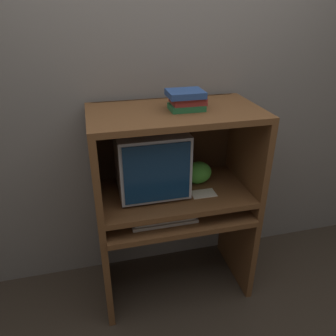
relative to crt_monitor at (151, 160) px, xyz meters
name	(u,v)px	position (x,y,z in m)	size (l,w,h in m)	color
ground_plane	(184,311)	(0.14, -0.31, -1.02)	(12.00, 12.00, 0.00)	#3D3328
wall_back	(162,102)	(0.14, 0.30, 0.28)	(6.00, 0.06, 2.60)	gray
desk_base	(175,240)	(0.14, -0.07, -0.59)	(1.01, 0.58, 0.68)	brown
desk_monitor_shelf	(174,194)	(0.14, -0.04, -0.24)	(1.01, 0.56, 0.12)	brown
hutch_upper	(174,136)	(0.14, 0.00, 0.15)	(1.01, 0.56, 0.54)	brown
crt_monitor	(151,160)	(0.00, 0.00, 0.00)	(0.42, 0.39, 0.42)	#B2B2B7
keyboard	(164,220)	(0.04, -0.19, -0.33)	(0.41, 0.13, 0.03)	beige
mouse	(206,211)	(0.32, -0.17, -0.32)	(0.07, 0.04, 0.03)	#28282B
snack_bag	(198,173)	(0.32, 0.03, -0.14)	(0.18, 0.14, 0.15)	green
book_stack	(186,100)	(0.21, -0.05, 0.38)	(0.21, 0.17, 0.11)	#236638
paper_card	(203,194)	(0.31, -0.12, -0.21)	(0.16, 0.10, 0.00)	beige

